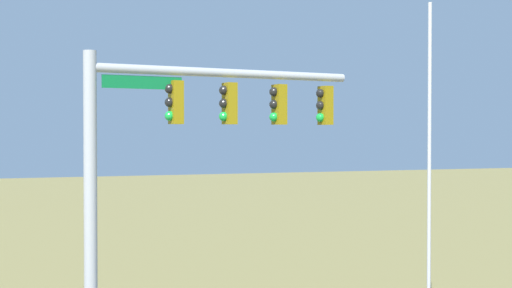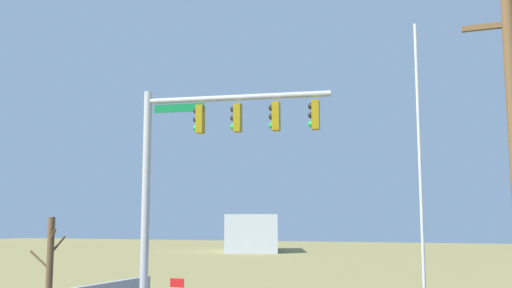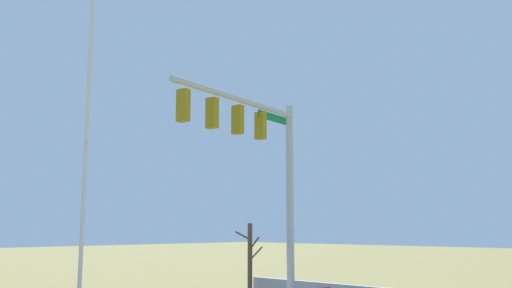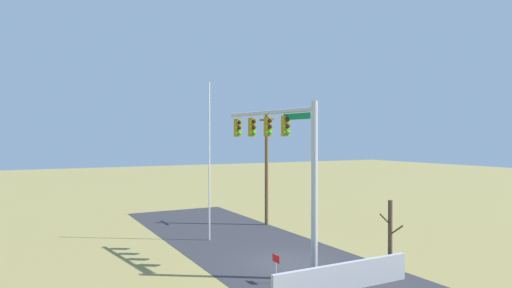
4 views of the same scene
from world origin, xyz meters
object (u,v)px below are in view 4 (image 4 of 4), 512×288
Objects in this scene: bare_tree at (390,237)px; open_sign at (276,262)px; signal_mast at (285,151)px; utility_pole at (267,166)px; flagpole at (209,161)px.

bare_tree reaches higher than open_sign.
signal_mast is 2.29× the size of bare_tree.
signal_mast is 6.38× the size of open_sign.
bare_tree is at bearing -3.76° from utility_pole.
flagpole reaches higher than signal_mast.
signal_mast is at bearing 137.96° from open_sign.
signal_mast is 10.64m from utility_pole.
signal_mast reaches higher than bare_tree.
open_sign is (1.61, -1.45, -4.67)m from signal_mast.
flagpole is 5.95m from utility_pole.
signal_mast reaches higher than open_sign.
utility_pole is 6.64× the size of open_sign.
open_sign is (8.71, -0.49, -3.86)m from flagpole.
signal_mast is 5.15m from open_sign.
signal_mast is 7.21m from flagpole.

